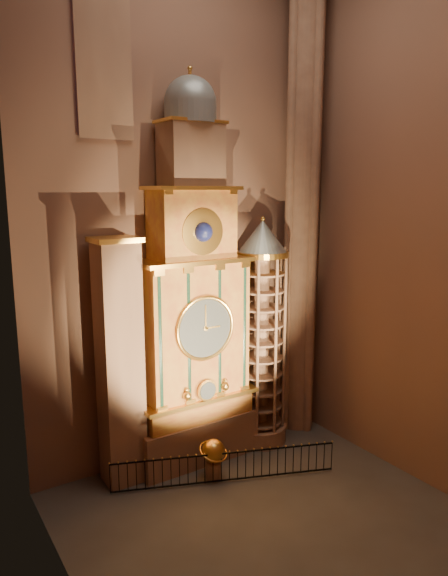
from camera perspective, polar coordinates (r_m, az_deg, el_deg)
floor at (r=21.14m, az=4.08°, el=-23.70°), size 14.00×14.00×0.00m
wall_back at (r=22.48m, az=-4.89°, el=8.33°), size 22.00×0.00×22.00m
wall_left at (r=14.29m, az=-18.43°, el=6.36°), size 0.00×22.00×22.00m
wall_right at (r=22.40m, az=19.05°, el=7.77°), size 0.00×22.00×22.00m
astronomical_clock at (r=22.20m, az=-3.44°, el=-2.97°), size 5.60×2.41×16.70m
portrait_tower at (r=21.24m, az=-11.49°, el=-8.12°), size 1.80×1.60×10.20m
stair_turret at (r=24.22m, az=4.15°, el=-5.25°), size 2.50×2.50×10.80m
gothic_pier at (r=25.17m, az=8.69°, el=8.52°), size 2.04×2.04×22.00m
stained_glass_window at (r=21.53m, az=-13.19°, el=22.71°), size 2.20×0.14×5.20m
celestial_globe at (r=22.53m, az=-1.19°, el=-18.13°), size 1.49×1.45×1.77m
iron_railing at (r=22.47m, az=0.15°, el=-19.29°), size 8.68×3.56×1.28m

